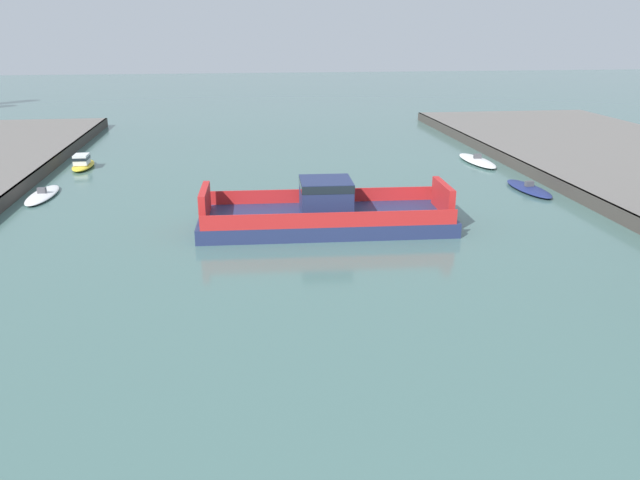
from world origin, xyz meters
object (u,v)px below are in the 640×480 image
Objects in this scene: moored_boat_mid_right at (477,161)px; chain_ferry at (326,213)px; moored_boat_mid_left at (42,195)px; moored_boat_near_left at (83,163)px; moored_boat_upstream_a at (529,188)px.

chain_ferry is at bearing -133.19° from moored_boat_mid_right.
moored_boat_mid_right is (20.21, 21.52, -0.86)m from chain_ferry.
moored_boat_mid_right is (44.32, 9.20, 0.07)m from moored_boat_mid_left.
moored_boat_near_left is 43.49m from moored_boat_mid_right.
moored_boat_upstream_a reaches higher than moored_boat_mid_left.
moored_boat_mid_left is 45.27m from moored_boat_mid_right.
moored_boat_near_left reaches higher than moored_boat_mid_left.
moored_boat_near_left is at bearing 160.14° from moored_boat_upstream_a.
chain_ferry is at bearing -27.07° from moored_boat_mid_left.
moored_boat_near_left is 0.70× the size of moored_boat_mid_right.
moored_boat_mid_right is at bearing 11.72° from moored_boat_mid_left.
moored_boat_upstream_a is at bearing -89.00° from moored_boat_mid_right.
moored_boat_near_left is at bearing 85.61° from moored_boat_mid_left.
moored_boat_upstream_a is at bearing -19.86° from moored_boat_near_left.
moored_boat_near_left is 12.23m from moored_boat_mid_left.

